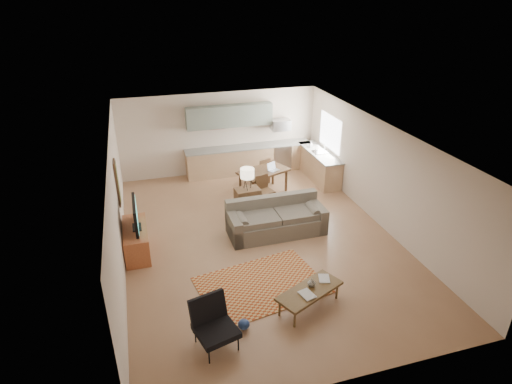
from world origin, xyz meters
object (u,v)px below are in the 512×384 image
object	(u,v)px
tv_credenza	(136,240)
dining_table	(263,182)
armchair	(216,327)
console_table	(247,202)
sofa	(277,218)
coffee_table	(309,298)

from	to	relation	value
tv_credenza	dining_table	bearing A→B (deg)	30.25
armchair	dining_table	world-z (taller)	armchair
console_table	dining_table	size ratio (longest dim) A/B	0.52
sofa	tv_credenza	world-z (taller)	sofa
sofa	armchair	xyz separation A→B (m)	(-2.24, -3.33, 0.00)
armchair	console_table	bearing A→B (deg)	53.27
sofa	coffee_table	size ratio (longest dim) A/B	1.82
coffee_table	dining_table	xyz separation A→B (m)	(0.67, 5.17, 0.16)
sofa	dining_table	xyz separation A→B (m)	(0.38, 2.33, -0.07)
coffee_table	armchair	xyz separation A→B (m)	(-1.95, -0.50, 0.23)
sofa	coffee_table	world-z (taller)	sofa
coffee_table	armchair	distance (m)	2.02
coffee_table	dining_table	bearing A→B (deg)	57.69
tv_credenza	console_table	xyz separation A→B (m)	(3.01, 1.07, 0.06)
sofa	dining_table	size ratio (longest dim) A/B	1.73
sofa	console_table	distance (m)	1.26
armchair	tv_credenza	distance (m)	3.64
console_table	dining_table	world-z (taller)	console_table
tv_credenza	dining_table	xyz separation A→B (m)	(3.82, 2.23, 0.04)
armchair	dining_table	xyz separation A→B (m)	(2.62, 5.66, -0.07)
console_table	sofa	bearing A→B (deg)	-72.86
armchair	tv_credenza	size ratio (longest dim) A/B	0.62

